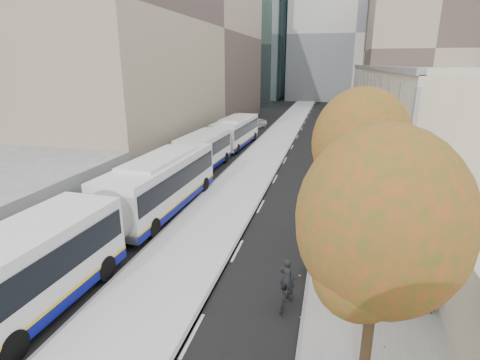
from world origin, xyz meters
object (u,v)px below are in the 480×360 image
(bus_shelter, at_px, (413,234))
(distant_car, at_px, (257,123))
(bus_far, at_px, (224,138))
(bus_near, at_px, (122,208))
(cyclist, at_px, (287,289))

(bus_shelter, distance_m, distant_car, 38.80)
(bus_far, bearing_deg, bus_near, -86.73)
(bus_shelter, xyz_separation_m, cyclist, (-4.54, -2.68, -1.46))
(bus_shelter, bearing_deg, distant_car, 110.35)
(cyclist, height_order, distant_car, cyclist)
(bus_far, distance_m, distant_car, 16.25)
(bus_shelter, bearing_deg, bus_far, 123.82)
(bus_shelter, distance_m, cyclist, 5.47)
(bus_shelter, xyz_separation_m, bus_far, (-13.48, 20.12, -0.59))
(distant_car, bearing_deg, cyclist, -58.11)
(bus_shelter, distance_m, bus_near, 13.17)
(distant_car, bearing_deg, bus_near, -70.47)
(cyclist, xyz_separation_m, distant_car, (-8.95, 39.02, -0.08))
(cyclist, bearing_deg, distant_car, 114.19)
(bus_far, bearing_deg, cyclist, -66.32)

